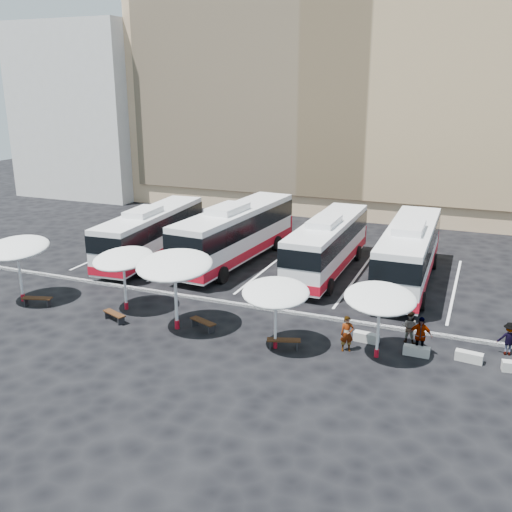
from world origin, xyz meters
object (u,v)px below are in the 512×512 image
at_px(bus_0, 152,232).
at_px(passenger_2, 420,336).
at_px(wood_bench_3, 284,342).
at_px(sunshade_3, 276,293).
at_px(wood_bench_2, 203,323).
at_px(passenger_1, 409,327).
at_px(wood_bench_0, 37,299).
at_px(passenger_3, 509,339).
at_px(bus_1, 236,232).
at_px(passenger_0, 347,334).
at_px(sunshade_2, 174,265).
at_px(conc_bench_2, 469,357).
at_px(conc_bench_0, 366,337).
at_px(conc_bench_1, 416,351).
at_px(sunshade_0, 17,248).
at_px(bus_2, 328,243).
at_px(wood_bench_1, 114,315).
at_px(sunshade_1, 123,259).
at_px(sunshade_4, 380,298).
at_px(bus_3, 409,252).

distance_m(bus_0, passenger_2, 21.05).
height_order(wood_bench_3, passenger_2, passenger_2).
distance_m(sunshade_3, wood_bench_3, 2.44).
height_order(wood_bench_2, passenger_1, passenger_1).
bearing_deg(sunshade_3, wood_bench_0, -179.70).
relative_size(passenger_1, passenger_3, 1.03).
relative_size(bus_1, passenger_0, 7.85).
height_order(passenger_0, passenger_3, passenger_0).
bearing_deg(passenger_1, sunshade_2, 22.38).
bearing_deg(sunshade_3, passenger_0, 17.47).
xyz_separation_m(bus_1, wood_bench_2, (3.14, -11.13, -1.77)).
distance_m(bus_0, conc_bench_2, 23.04).
height_order(sunshade_2, conc_bench_0, sunshade_2).
distance_m(wood_bench_2, conc_bench_1, 10.41).
bearing_deg(sunshade_0, sunshade_2, -0.22).
distance_m(bus_2, wood_bench_1, 14.62).
height_order(sunshade_1, conc_bench_1, sunshade_1).
xyz_separation_m(sunshade_2, conc_bench_0, (9.21, 2.08, -3.14)).
relative_size(sunshade_0, conc_bench_1, 3.63).
distance_m(bus_2, sunshade_0, 18.76).
bearing_deg(wood_bench_1, bus_1, 82.28).
bearing_deg(sunshade_2, passenger_2, 8.01).
bearing_deg(wood_bench_0, bus_1, 59.76).
height_order(wood_bench_0, passenger_2, passenger_2).
height_order(wood_bench_1, wood_bench_2, wood_bench_2).
relative_size(wood_bench_3, conc_bench_2, 1.37).
bearing_deg(bus_1, passenger_2, -31.71).
bearing_deg(passenger_0, wood_bench_0, 158.59).
relative_size(sunshade_2, passenger_1, 2.72).
bearing_deg(sunshade_4, passenger_3, 24.69).
height_order(bus_1, wood_bench_1, bus_1).
xyz_separation_m(bus_1, sunshade_1, (-2.02, -10.30, 0.76)).
xyz_separation_m(sunshade_3, wood_bench_3, (0.40, 0.06, -2.40)).
distance_m(bus_0, wood_bench_1, 11.25).
relative_size(bus_0, wood_bench_3, 7.45).
xyz_separation_m(wood_bench_1, passenger_1, (14.58, 3.19, 0.45)).
bearing_deg(passenger_2, passenger_0, -169.81).
relative_size(bus_1, bus_3, 1.05).
distance_m(bus_3, wood_bench_2, 14.01).
xyz_separation_m(bus_1, conc_bench_1, (13.49, -10.01, -1.92)).
bearing_deg(passenger_0, sunshade_1, 153.08).
bearing_deg(conc_bench_1, conc_bench_2, 7.48).
height_order(sunshade_0, passenger_2, sunshade_0).
bearing_deg(conc_bench_0, passenger_2, -9.87).
distance_m(sunshade_0, sunshade_2, 10.09).
xyz_separation_m(sunshade_1, passenger_0, (12.43, -0.43, -2.05)).
height_order(bus_1, wood_bench_2, bus_1).
height_order(bus_3, passenger_1, bus_3).
bearing_deg(bus_0, passenger_1, -24.59).
bearing_deg(wood_bench_0, conc_bench_1, 5.01).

